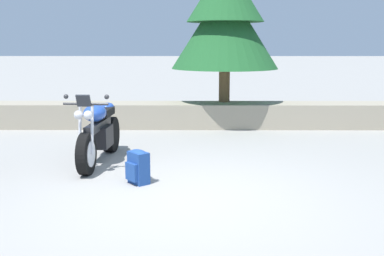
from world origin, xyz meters
TOP-DOWN VIEW (x-y plane):
  - ground_plane at (0.00, 0.00)m, footprint 120.00×120.00m
  - stone_wall at (0.00, 4.80)m, footprint 36.00×0.80m
  - motorcycle_blue_centre at (-1.40, 1.66)m, footprint 0.67×2.07m
  - rider_backpack at (-0.64, 0.55)m, footprint 0.35×0.35m
  - pine_tree_far_left at (0.82, 5.08)m, footprint 2.43×2.43m

SIDE VIEW (x-z plane):
  - ground_plane at x=0.00m, z-range 0.00..0.00m
  - rider_backpack at x=-0.64m, z-range 0.01..0.48m
  - stone_wall at x=0.00m, z-range 0.00..0.55m
  - motorcycle_blue_centre at x=-1.40m, z-range -0.10..1.07m
  - pine_tree_far_left at x=0.82m, z-range 0.70..4.38m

